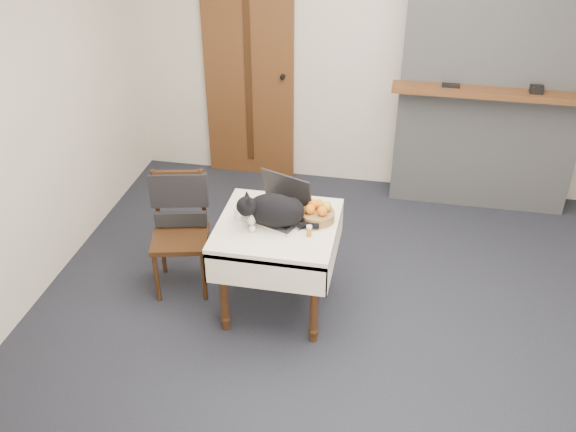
% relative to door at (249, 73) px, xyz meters
% --- Properties ---
extents(ground, '(4.50, 4.50, 0.00)m').
position_rel_door_xyz_m(ground, '(1.20, -1.97, -1.00)').
color(ground, black).
rests_on(ground, ground).
extents(room_shell, '(4.52, 4.01, 2.61)m').
position_rel_door_xyz_m(room_shell, '(1.20, -1.51, 0.76)').
color(room_shell, beige).
rests_on(room_shell, ground).
extents(door, '(0.82, 0.10, 2.00)m').
position_rel_door_xyz_m(door, '(0.00, 0.00, 0.00)').
color(door, brown).
rests_on(door, ground).
extents(chimney, '(1.62, 0.48, 2.60)m').
position_rel_door_xyz_m(chimney, '(2.10, -0.13, 0.30)').
color(chimney, gray).
rests_on(chimney, ground).
extents(side_table, '(0.78, 0.78, 0.70)m').
position_rel_door_xyz_m(side_table, '(0.67, -1.94, -0.41)').
color(side_table, '#3D2210').
rests_on(side_table, ground).
extents(laptop, '(0.46, 0.43, 0.28)m').
position_rel_door_xyz_m(laptop, '(0.66, -1.85, -0.23)').
color(laptop, '#B7B7BC').
rests_on(laptop, side_table).
extents(cat, '(0.54, 0.33, 0.26)m').
position_rel_door_xyz_m(cat, '(0.66, -1.97, -0.19)').
color(cat, black).
rests_on(cat, side_table).
extents(cream_jar, '(0.07, 0.07, 0.08)m').
position_rel_door_xyz_m(cream_jar, '(0.41, -1.94, -0.26)').
color(cream_jar, silver).
rests_on(cream_jar, side_table).
extents(pill_bottle, '(0.04, 0.04, 0.08)m').
position_rel_door_xyz_m(pill_bottle, '(0.90, -2.05, -0.26)').
color(pill_bottle, '#AA6A14').
rests_on(pill_bottle, side_table).
extents(fruit_basket, '(0.23, 0.23, 0.13)m').
position_rel_door_xyz_m(fruit_basket, '(0.92, -1.85, -0.25)').
color(fruit_basket, '#A07940').
rests_on(fruit_basket, side_table).
extents(desk_clutter, '(0.11, 0.08, 0.01)m').
position_rel_door_xyz_m(desk_clutter, '(0.89, -1.88, -0.30)').
color(desk_clutter, black).
rests_on(desk_clutter, side_table).
extents(chair, '(0.47, 0.47, 0.88)m').
position_rel_door_xyz_m(chair, '(-0.08, -1.75, -0.44)').
color(chair, '#3D2210').
rests_on(chair, ground).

